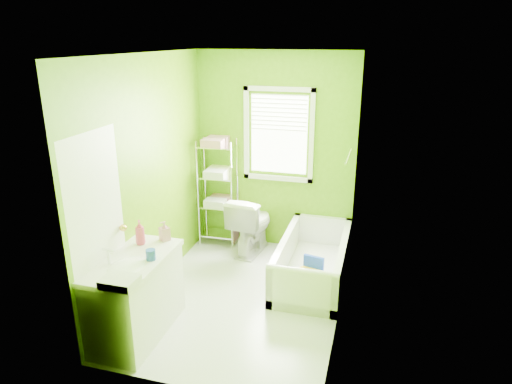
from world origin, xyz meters
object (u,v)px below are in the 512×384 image
(vanity, at_px, (136,294))
(wire_shelf_unit, at_px, (218,181))
(bathtub, at_px, (313,266))
(toilet, at_px, (251,224))

(vanity, relative_size, wire_shelf_unit, 0.73)
(wire_shelf_unit, bearing_deg, bathtub, -24.89)
(vanity, bearing_deg, toilet, 74.72)
(bathtub, bearing_deg, vanity, -134.06)
(toilet, xyz_separation_m, wire_shelf_unit, (-0.50, 0.14, 0.51))
(bathtub, relative_size, vanity, 1.48)
(bathtub, distance_m, wire_shelf_unit, 1.72)
(bathtub, relative_size, toilet, 2.03)
(vanity, height_order, wire_shelf_unit, wire_shelf_unit)
(bathtub, relative_size, wire_shelf_unit, 1.08)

